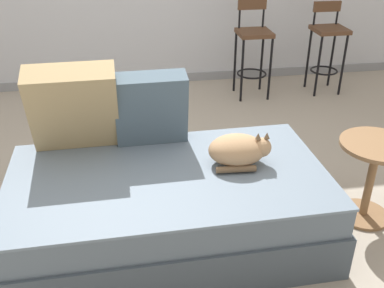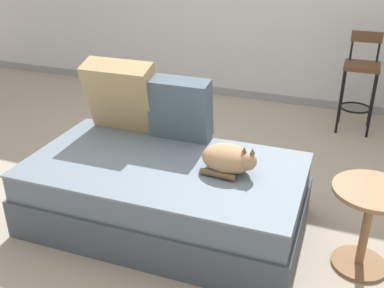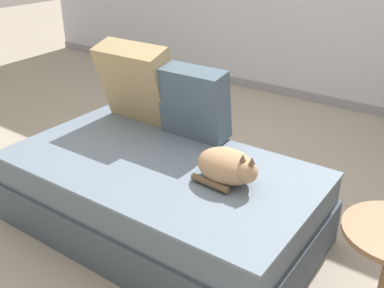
{
  "view_description": "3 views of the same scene",
  "coord_description": "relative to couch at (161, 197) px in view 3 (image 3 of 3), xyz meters",
  "views": [
    {
      "loc": [
        -0.2,
        -2.47,
        1.77
      ],
      "look_at": [
        0.15,
        -0.3,
        0.57
      ],
      "focal_mm": 42.0,
      "sensor_mm": 36.0,
      "label": 1
    },
    {
      "loc": [
        1.07,
        -2.68,
        1.8
      ],
      "look_at": [
        0.15,
        -0.3,
        0.57
      ],
      "focal_mm": 42.0,
      "sensor_mm": 36.0,
      "label": 2
    },
    {
      "loc": [
        1.43,
        -2.06,
        1.63
      ],
      "look_at": [
        0.15,
        -0.3,
        0.57
      ],
      "focal_mm": 42.0,
      "sensor_mm": 36.0,
      "label": 3
    }
  ],
  "objects": [
    {
      "name": "couch",
      "position": [
        0.0,
        0.0,
        0.0
      ],
      "size": [
        1.79,
        1.02,
        0.45
      ],
      "color": "#44505B",
      "rests_on": "ground"
    },
    {
      "name": "wall_baseboard_trim",
      "position": [
        0.0,
        2.6,
        -0.18
      ],
      "size": [
        8.0,
        0.02,
        0.09
      ],
      "primitive_type": "cube",
      "color": "gray",
      "rests_on": "ground"
    },
    {
      "name": "throw_pillow_middle",
      "position": [
        -0.05,
        0.39,
        0.45
      ],
      "size": [
        0.43,
        0.22,
        0.45
      ],
      "color": "#4C6070",
      "rests_on": "couch"
    },
    {
      "name": "ground_plane",
      "position": [
        0.0,
        0.4,
        -0.23
      ],
      "size": [
        16.0,
        16.0,
        0.0
      ],
      "primitive_type": "plane",
      "color": "#A89E8E",
      "rests_on": "ground"
    },
    {
      "name": "throw_pillow_corner",
      "position": [
        -0.49,
        0.39,
        0.49
      ],
      "size": [
        0.51,
        0.33,
        0.53
      ],
      "color": "tan",
      "rests_on": "couch"
    },
    {
      "name": "cat",
      "position": [
        0.41,
        0.05,
        0.31
      ],
      "size": [
        0.36,
        0.26,
        0.2
      ],
      "color": "tan",
      "rests_on": "couch"
    }
  ]
}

